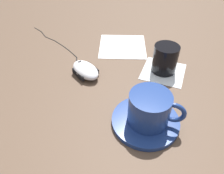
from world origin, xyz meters
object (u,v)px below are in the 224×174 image
Objects in this scene: computer_mouse at (85,70)px; drinking_glass at (165,59)px; coffee_cup at (150,109)px; saucer at (145,121)px.

drinking_glass reaches higher than computer_mouse.
coffee_cup is at bearing -103.41° from computer_mouse.
coffee_cup reaches higher than computer_mouse.
coffee_cup is 1.09× the size of computer_mouse.
computer_mouse is (0.06, 0.23, -0.03)m from coffee_cup.
computer_mouse is at bearing 75.59° from saucer.
computer_mouse reaches higher than saucer.
drinking_glass is (0.20, 0.06, -0.01)m from coffee_cup.
drinking_glass reaches higher than saucer.
saucer is at bearing 116.60° from coffee_cup.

